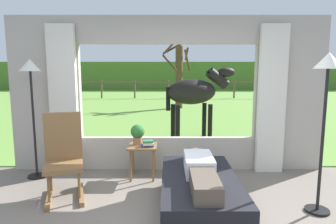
{
  "coord_description": "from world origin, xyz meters",
  "views": [
    {
      "loc": [
        0.01,
        -2.55,
        1.68
      ],
      "look_at": [
        0.0,
        1.8,
        1.05
      ],
      "focal_mm": 30.9,
      "sensor_mm": 36.0,
      "label": 1
    }
  ],
  "objects_px": {
    "recliner_sofa": "(200,193)",
    "rocking_chair": "(64,156)",
    "book_stack": "(148,144)",
    "pasture_tree": "(179,74)",
    "potted_plant": "(138,133)",
    "reclining_person": "(201,170)",
    "side_table": "(143,151)",
    "horse": "(195,92)",
    "floor_lamp_right": "(327,85)",
    "floor_lamp_left": "(32,83)"
  },
  "relations": [
    {
      "from": "recliner_sofa",
      "to": "rocking_chair",
      "type": "bearing_deg",
      "value": 166.74
    },
    {
      "from": "book_stack",
      "to": "pasture_tree",
      "type": "height_order",
      "value": "pasture_tree"
    },
    {
      "from": "potted_plant",
      "to": "pasture_tree",
      "type": "xyz_separation_m",
      "value": [
        0.95,
        8.35,
        0.83
      ]
    },
    {
      "from": "reclining_person",
      "to": "book_stack",
      "type": "xyz_separation_m",
      "value": [
        -0.69,
        1.07,
        0.04
      ]
    },
    {
      "from": "reclining_person",
      "to": "side_table",
      "type": "xyz_separation_m",
      "value": [
        -0.78,
        1.13,
        -0.1
      ]
    },
    {
      "from": "horse",
      "to": "rocking_chair",
      "type": "bearing_deg",
      "value": -51.3
    },
    {
      "from": "rocking_chair",
      "to": "potted_plant",
      "type": "distance_m",
      "value": 1.17
    },
    {
      "from": "reclining_person",
      "to": "potted_plant",
      "type": "distance_m",
      "value": 1.48
    },
    {
      "from": "rocking_chair",
      "to": "side_table",
      "type": "bearing_deg",
      "value": 15.81
    },
    {
      "from": "rocking_chair",
      "to": "side_table",
      "type": "distance_m",
      "value": 1.2
    },
    {
      "from": "side_table",
      "to": "pasture_tree",
      "type": "height_order",
      "value": "pasture_tree"
    },
    {
      "from": "rocking_chair",
      "to": "horse",
      "type": "bearing_deg",
      "value": 39.8
    },
    {
      "from": "book_stack",
      "to": "pasture_tree",
      "type": "bearing_deg",
      "value": 84.71
    },
    {
      "from": "reclining_person",
      "to": "pasture_tree",
      "type": "xyz_separation_m",
      "value": [
        0.1,
        9.54,
        1.01
      ]
    },
    {
      "from": "book_stack",
      "to": "potted_plant",
      "type": "bearing_deg",
      "value": 144.36
    },
    {
      "from": "side_table",
      "to": "horse",
      "type": "height_order",
      "value": "horse"
    },
    {
      "from": "floor_lamp_right",
      "to": "horse",
      "type": "xyz_separation_m",
      "value": [
        -1.14,
        3.67,
        -0.36
      ]
    },
    {
      "from": "rocking_chair",
      "to": "potted_plant",
      "type": "height_order",
      "value": "rocking_chair"
    },
    {
      "from": "book_stack",
      "to": "horse",
      "type": "height_order",
      "value": "horse"
    },
    {
      "from": "reclining_person",
      "to": "floor_lamp_right",
      "type": "distance_m",
      "value": 1.72
    },
    {
      "from": "rocking_chair",
      "to": "potted_plant",
      "type": "bearing_deg",
      "value": 20.46
    },
    {
      "from": "rocking_chair",
      "to": "floor_lamp_left",
      "type": "bearing_deg",
      "value": 117.38
    },
    {
      "from": "side_table",
      "to": "reclining_person",
      "type": "bearing_deg",
      "value": -55.55
    },
    {
      "from": "rocking_chair",
      "to": "horse",
      "type": "height_order",
      "value": "horse"
    },
    {
      "from": "recliner_sofa",
      "to": "reclining_person",
      "type": "distance_m",
      "value": 0.31
    },
    {
      "from": "rocking_chair",
      "to": "book_stack",
      "type": "distance_m",
      "value": 1.23
    },
    {
      "from": "reclining_person",
      "to": "potted_plant",
      "type": "height_order",
      "value": "potted_plant"
    },
    {
      "from": "horse",
      "to": "floor_lamp_left",
      "type": "bearing_deg",
      "value": -66.18
    },
    {
      "from": "potted_plant",
      "to": "horse",
      "type": "bearing_deg",
      "value": 65.73
    },
    {
      "from": "rocking_chair",
      "to": "pasture_tree",
      "type": "bearing_deg",
      "value": 60.52
    },
    {
      "from": "pasture_tree",
      "to": "horse",
      "type": "bearing_deg",
      "value": -88.31
    },
    {
      "from": "rocking_chair",
      "to": "side_table",
      "type": "height_order",
      "value": "rocking_chair"
    },
    {
      "from": "potted_plant",
      "to": "book_stack",
      "type": "bearing_deg",
      "value": -35.64
    },
    {
      "from": "horse",
      "to": "pasture_tree",
      "type": "height_order",
      "value": "pasture_tree"
    },
    {
      "from": "pasture_tree",
      "to": "floor_lamp_right",
      "type": "bearing_deg",
      "value": -82.16
    },
    {
      "from": "floor_lamp_left",
      "to": "pasture_tree",
      "type": "height_order",
      "value": "pasture_tree"
    },
    {
      "from": "book_stack",
      "to": "rocking_chair",
      "type": "bearing_deg",
      "value": -150.97
    },
    {
      "from": "book_stack",
      "to": "horse",
      "type": "bearing_deg",
      "value": 69.91
    },
    {
      "from": "reclining_person",
      "to": "floor_lamp_right",
      "type": "relative_size",
      "value": 0.76
    },
    {
      "from": "rocking_chair",
      "to": "horse",
      "type": "relative_size",
      "value": 0.62
    },
    {
      "from": "recliner_sofa",
      "to": "book_stack",
      "type": "relative_size",
      "value": 8.39
    },
    {
      "from": "rocking_chair",
      "to": "floor_lamp_right",
      "type": "distance_m",
      "value": 3.35
    },
    {
      "from": "side_table",
      "to": "book_stack",
      "type": "distance_m",
      "value": 0.18
    },
    {
      "from": "recliner_sofa",
      "to": "floor_lamp_left",
      "type": "relative_size",
      "value": 0.92
    },
    {
      "from": "horse",
      "to": "recliner_sofa",
      "type": "bearing_deg",
      "value": -23.2
    },
    {
      "from": "floor_lamp_left",
      "to": "side_table",
      "type": "bearing_deg",
      "value": -0.98
    },
    {
      "from": "rocking_chair",
      "to": "horse",
      "type": "xyz_separation_m",
      "value": [
        2.04,
        3.22,
        0.61
      ]
    },
    {
      "from": "side_table",
      "to": "floor_lamp_left",
      "type": "distance_m",
      "value": 1.99
    },
    {
      "from": "reclining_person",
      "to": "book_stack",
      "type": "relative_size",
      "value": 7.05
    },
    {
      "from": "book_stack",
      "to": "horse",
      "type": "distance_m",
      "value": 2.85
    }
  ]
}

